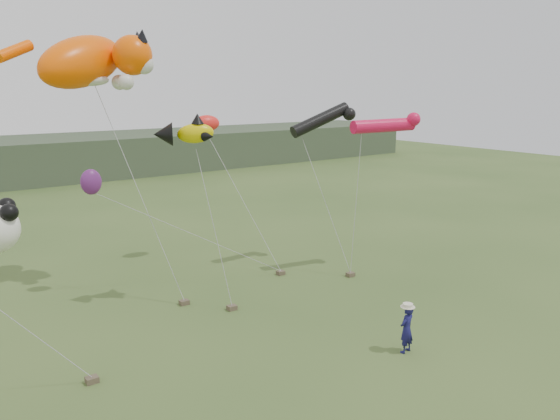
# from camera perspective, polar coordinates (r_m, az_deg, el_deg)

# --- Properties ---
(ground) EXTENTS (120.00, 120.00, 0.00)m
(ground) POSITION_cam_1_polar(r_m,az_deg,el_deg) (20.69, 8.33, -13.00)
(ground) COLOR #385123
(ground) RESTS_ON ground
(headland) EXTENTS (90.00, 13.00, 4.00)m
(headland) POSITION_cam_1_polar(r_m,az_deg,el_deg) (59.15, -26.12, 4.57)
(headland) COLOR #2D3D28
(headland) RESTS_ON ground
(festival_attendant) EXTENTS (0.67, 0.50, 1.69)m
(festival_attendant) POSITION_cam_1_polar(r_m,az_deg,el_deg) (19.57, 13.09, -12.04)
(festival_attendant) COLOR #16144E
(festival_attendant) RESTS_ON ground
(sandbag_anchors) EXTENTS (13.57, 4.91, 0.19)m
(sandbag_anchors) POSITION_cam_1_polar(r_m,az_deg,el_deg) (23.40, -4.17, -9.51)
(sandbag_anchors) COLOR brown
(sandbag_anchors) RESTS_ON ground
(cat_kite) EXTENTS (5.96, 4.08, 3.05)m
(cat_kite) POSITION_cam_1_polar(r_m,az_deg,el_deg) (24.85, -18.94, 14.51)
(cat_kite) COLOR #FF5600
(cat_kite) RESTS_ON ground
(fish_kite) EXTENTS (2.57, 1.69, 1.24)m
(fish_kite) POSITION_cam_1_polar(r_m,az_deg,el_deg) (21.92, -10.02, 7.94)
(fish_kite) COLOR #D6C001
(fish_kite) RESTS_ON ground
(tube_kites) EXTENTS (5.07, 4.09, 1.69)m
(tube_kites) POSITION_cam_1_polar(r_m,az_deg,el_deg) (26.95, 8.14, 9.13)
(tube_kites) COLOR black
(tube_kites) RESTS_ON ground
(misc_kites) EXTENTS (7.52, 2.14, 3.10)m
(misc_kites) POSITION_cam_1_polar(r_m,az_deg,el_deg) (26.44, -11.71, 6.84)
(misc_kites) COLOR red
(misc_kites) RESTS_ON ground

